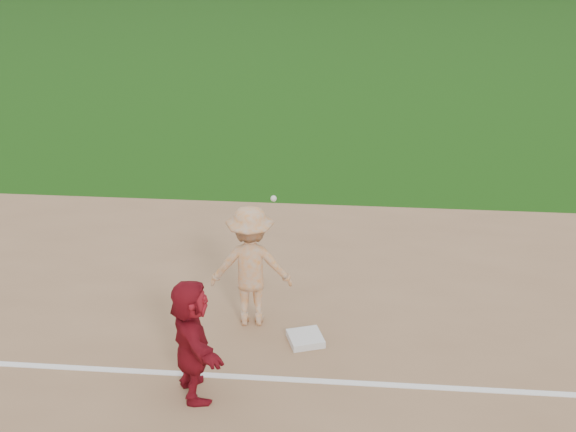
{
  "coord_description": "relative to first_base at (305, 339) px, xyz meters",
  "views": [
    {
      "loc": [
        0.88,
        -8.38,
        5.7
      ],
      "look_at": [
        0.0,
        1.5,
        1.3
      ],
      "focal_mm": 45.0,
      "sensor_mm": 36.0,
      "label": 1
    }
  ],
  "objects": [
    {
      "name": "ground",
      "position": [
        -0.37,
        -0.09,
        -0.07
      ],
      "size": [
        160.0,
        160.0,
        0.0
      ],
      "primitive_type": "plane",
      "color": "#18450D",
      "rests_on": "ground"
    },
    {
      "name": "base_runner",
      "position": [
        -1.3,
        -1.27,
        0.74
      ],
      "size": [
        1.03,
        1.54,
        1.59
      ],
      "primitive_type": "imported",
      "rotation": [
        0.0,
        0.0,
        1.99
      ],
      "color": "maroon",
      "rests_on": "infield_dirt"
    },
    {
      "name": "foul_line",
      "position": [
        -0.37,
        -0.89,
        -0.05
      ],
      "size": [
        60.0,
        0.1,
        0.01
      ],
      "primitive_type": "cube",
      "color": "white",
      "rests_on": "infield_dirt"
    },
    {
      "name": "first_base_play",
      "position": [
        -0.81,
        0.47,
        0.85
      ],
      "size": [
        1.21,
        0.81,
        2.16
      ],
      "color": "#ADACAF",
      "rests_on": "infield_dirt"
    },
    {
      "name": "first_base",
      "position": [
        0.0,
        0.0,
        0.0
      ],
      "size": [
        0.58,
        0.58,
        0.1
      ],
      "primitive_type": "cube",
      "rotation": [
        0.0,
        0.0,
        0.33
      ],
      "color": "silver",
      "rests_on": "infield_dirt"
    }
  ]
}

